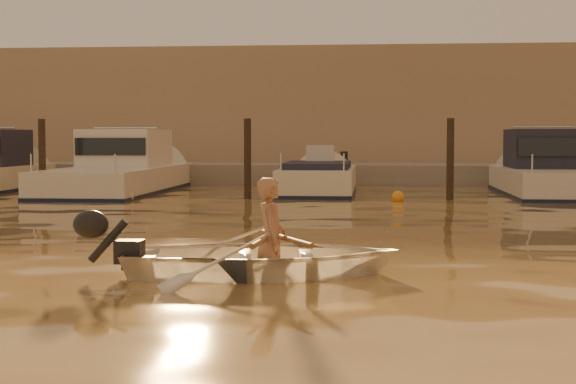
# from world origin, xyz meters

# --- Properties ---
(ground_plane) EXTENTS (160.00, 160.00, 0.00)m
(ground_plane) POSITION_xyz_m (0.00, 0.00, 0.00)
(ground_plane) COLOR olive
(ground_plane) RESTS_ON ground
(dinghy) EXTENTS (3.43, 2.69, 0.65)m
(dinghy) POSITION_xyz_m (1.70, 1.78, 0.20)
(dinghy) COLOR white
(dinghy) RESTS_ON ground_plane
(person) EXTENTS (0.41, 0.56, 1.40)m
(person) POSITION_xyz_m (1.79, 1.79, 0.40)
(person) COLOR #A37051
(person) RESTS_ON dinghy
(outboard_motor) EXTENTS (0.95, 0.54, 0.70)m
(outboard_motor) POSITION_xyz_m (0.21, 1.54, 0.28)
(outboard_motor) COLOR black
(outboard_motor) RESTS_ON dinghy
(oar_port) EXTENTS (0.81, 1.98, 0.13)m
(oar_port) POSITION_xyz_m (1.94, 1.82, 0.42)
(oar_port) COLOR brown
(oar_port) RESTS_ON dinghy
(oar_starboard) EXTENTS (0.09, 2.10, 0.13)m
(oar_starboard) POSITION_xyz_m (1.74, 1.79, 0.42)
(oar_starboard) COLOR brown
(oar_starboard) RESTS_ON dinghy
(moored_boat_2) EXTENTS (2.57, 8.51, 1.75)m
(moored_boat_2) POSITION_xyz_m (-4.17, 16.00, 0.62)
(moored_boat_2) COLOR silver
(moored_boat_2) RESTS_ON ground_plane
(moored_boat_3) EXTENTS (1.95, 5.66, 0.95)m
(moored_boat_3) POSITION_xyz_m (1.43, 16.00, 0.22)
(moored_boat_3) COLOR beige
(moored_boat_3) RESTS_ON ground_plane
(moored_boat_4) EXTENTS (2.23, 6.89, 1.75)m
(moored_boat_4) POSITION_xyz_m (7.53, 16.00, 0.62)
(moored_boat_4) COLOR silver
(moored_boat_4) RESTS_ON ground_plane
(piling_1) EXTENTS (0.18, 0.18, 2.20)m
(piling_1) POSITION_xyz_m (-5.50, 13.80, 0.90)
(piling_1) COLOR #2D2319
(piling_1) RESTS_ON ground_plane
(piling_2) EXTENTS (0.18, 0.18, 2.20)m
(piling_2) POSITION_xyz_m (-0.20, 13.80, 0.90)
(piling_2) COLOR #2D2319
(piling_2) RESTS_ON ground_plane
(piling_3) EXTENTS (0.18, 0.18, 2.20)m
(piling_3) POSITION_xyz_m (4.80, 13.80, 0.90)
(piling_3) COLOR #2D2319
(piling_3) RESTS_ON ground_plane
(fender_c) EXTENTS (0.30, 0.30, 0.30)m
(fender_c) POSITION_xyz_m (-2.99, 12.79, 0.10)
(fender_c) COLOR silver
(fender_c) RESTS_ON ground_plane
(fender_d) EXTENTS (0.30, 0.30, 0.30)m
(fender_d) POSITION_xyz_m (3.52, 13.26, 0.10)
(fender_d) COLOR orange
(fender_d) RESTS_ON ground_plane
(quay) EXTENTS (52.00, 4.00, 1.00)m
(quay) POSITION_xyz_m (0.00, 21.50, 0.15)
(quay) COLOR gray
(quay) RESTS_ON ground_plane
(waterfront_building) EXTENTS (46.00, 7.00, 4.80)m
(waterfront_building) POSITION_xyz_m (0.00, 27.00, 2.40)
(waterfront_building) COLOR #9E8466
(waterfront_building) RESTS_ON quay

